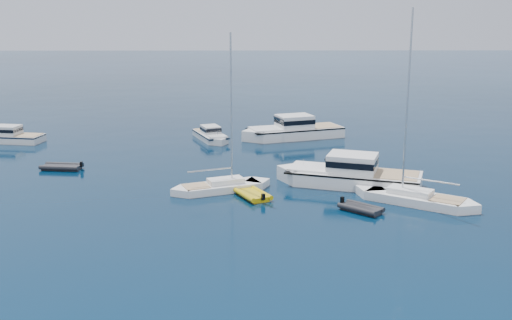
{
  "coord_description": "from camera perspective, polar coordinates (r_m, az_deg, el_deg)",
  "views": [
    {
      "loc": [
        -2.49,
        -23.81,
        13.55
      ],
      "look_at": [
        -2.02,
        23.1,
        2.2
      ],
      "focal_mm": 43.11,
      "sensor_mm": 36.0,
      "label": 1
    }
  ],
  "objects": [
    {
      "name": "motor_cruiser_horizon",
      "position": [
        66.89,
        -4.18,
        1.87
      ],
      "size": [
        4.86,
        7.81,
        1.97
      ],
      "primitive_type": null,
      "rotation": [
        0.0,
        0.0,
        3.51
      ],
      "color": "silver",
      "rests_on": "ground"
    },
    {
      "name": "tender_yellow",
      "position": [
        46.36,
        -0.47,
        -3.4
      ],
      "size": [
        3.71,
        4.57,
        0.95
      ],
      "primitive_type": null,
      "rotation": [
        0.0,
        0.0,
        0.45
      ],
      "color": "gold",
      "rests_on": "ground"
    },
    {
      "name": "motor_cruiser_distant",
      "position": [
        67.89,
        3.38,
        2.06
      ],
      "size": [
        12.87,
        7.65,
        3.23
      ],
      "primitive_type": null,
      "rotation": [
        0.0,
        0.0,
        1.91
      ],
      "color": "white",
      "rests_on": "ground"
    },
    {
      "name": "tender_grey_near",
      "position": [
        43.55,
        9.7,
        -4.73
      ],
      "size": [
        3.51,
        3.44,
        0.95
      ],
      "primitive_type": null,
      "rotation": [
        0.0,
        0.0,
        3.96
      ],
      "color": "black",
      "rests_on": "ground"
    },
    {
      "name": "sailboat_mid_r",
      "position": [
        46.25,
        14.5,
        -3.89
      ],
      "size": [
        9.56,
        7.51,
        14.37
      ],
      "primitive_type": null,
      "rotation": [
        0.0,
        0.0,
        0.99
      ],
      "color": "white",
      "rests_on": "ground"
    },
    {
      "name": "motor_cruiser_centre",
      "position": [
        49.89,
        8.57,
        -2.32
      ],
      "size": [
        13.08,
        7.66,
        3.29
      ],
      "primitive_type": null,
      "rotation": [
        0.0,
        0.0,
        1.24
      ],
      "color": "white",
      "rests_on": "ground"
    },
    {
      "name": "tender_grey_far",
      "position": [
        56.9,
        -17.58,
        -0.83
      ],
      "size": [
        3.9,
        2.47,
        0.95
      ],
      "primitive_type": null,
      "rotation": [
        0.0,
        0.0,
        1.44
      ],
      "color": "black",
      "rests_on": "ground"
    },
    {
      "name": "sailboat_centre",
      "position": [
        47.9,
        -3.21,
        -2.85
      ],
      "size": [
        8.75,
        5.23,
        12.54
      ],
      "primitive_type": null,
      "rotation": [
        0.0,
        0.0,
        5.09
      ],
      "color": "white",
      "rests_on": "ground"
    },
    {
      "name": "motor_cruiser_far_l",
      "position": [
        70.88,
        -22.13,
        1.56
      ],
      "size": [
        8.98,
        4.04,
        2.27
      ],
      "primitive_type": null,
      "rotation": [
        0.0,
        0.0,
        1.41
      ],
      "color": "silver",
      "rests_on": "ground"
    }
  ]
}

